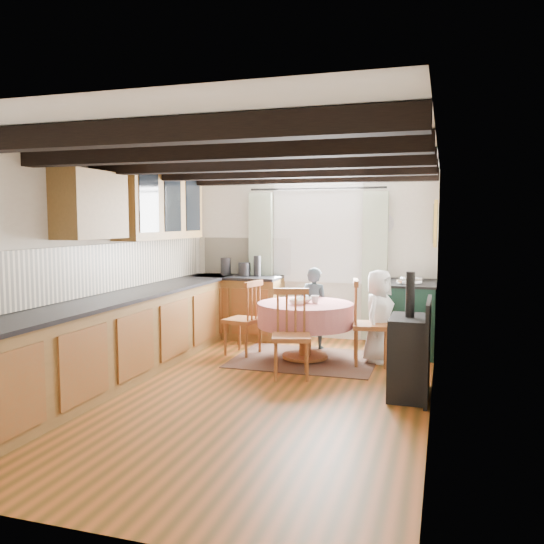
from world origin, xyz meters
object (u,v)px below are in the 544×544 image
(chair_near, at_px, (291,334))
(child_far, at_px, (314,308))
(chair_right, at_px, (370,322))
(cast_iron_stove, at_px, (409,335))
(cup, at_px, (315,299))
(chair_left, at_px, (243,317))
(dining_table, at_px, (305,331))
(child_right, at_px, (379,316))
(aga_range, at_px, (409,316))

(chair_near, height_order, child_far, child_far)
(chair_right, bearing_deg, child_far, 42.69)
(chair_right, relative_size, cast_iron_stove, 0.84)
(chair_near, xyz_separation_m, cup, (0.08, 0.82, 0.28))
(chair_left, height_order, chair_right, chair_right)
(chair_near, bearing_deg, cup, 68.38)
(dining_table, height_order, child_right, child_right)
(chair_near, xyz_separation_m, aga_range, (1.18, 1.63, -0.01))
(dining_table, distance_m, chair_left, 0.86)
(dining_table, relative_size, cast_iron_stove, 0.96)
(dining_table, height_order, chair_near, chair_near)
(dining_table, distance_m, aga_range, 1.47)
(chair_near, distance_m, aga_range, 2.01)
(dining_table, bearing_deg, chair_right, 0.89)
(child_right, bearing_deg, chair_left, 108.85)
(dining_table, bearing_deg, child_right, 10.52)
(chair_right, bearing_deg, cup, 79.99)
(chair_right, relative_size, child_far, 0.93)
(chair_near, xyz_separation_m, chair_right, (0.77, 0.82, 0.03))
(chair_left, relative_size, cast_iron_stove, 0.78)
(aga_range, relative_size, cup, 9.83)
(cast_iron_stove, bearing_deg, dining_table, 139.86)
(child_right, bearing_deg, dining_table, 115.37)
(dining_table, height_order, aga_range, aga_range)
(chair_right, distance_m, child_right, 0.18)
(chair_near, relative_size, chair_right, 0.95)
(dining_table, distance_m, chair_near, 0.82)
(dining_table, bearing_deg, cast_iron_stove, -40.14)
(child_far, distance_m, cup, 0.69)
(child_far, bearing_deg, cast_iron_stove, 141.55)
(chair_left, xyz_separation_m, cup, (0.97, -0.03, 0.28))
(dining_table, xyz_separation_m, child_right, (0.88, 0.16, 0.21))
(chair_left, relative_size, child_far, 0.88)
(chair_left, xyz_separation_m, aga_range, (2.06, 0.78, -0.01))
(chair_right, bearing_deg, chair_left, 78.74)
(dining_table, height_order, chair_right, chair_right)
(chair_near, relative_size, cast_iron_stove, 0.79)
(aga_range, bearing_deg, chair_near, -125.82)
(chair_left, distance_m, cup, 1.01)
(dining_table, relative_size, chair_near, 1.21)
(chair_near, distance_m, cast_iron_stove, 1.33)
(chair_left, distance_m, aga_range, 2.21)
(child_far, bearing_deg, cup, 117.54)
(child_right, bearing_deg, chair_near, 153.87)
(cast_iron_stove, relative_size, cup, 11.79)
(aga_range, height_order, child_right, child_right)
(chair_right, xyz_separation_m, child_right, (0.08, 0.15, 0.05))
(dining_table, bearing_deg, cup, 4.87)
(chair_right, height_order, child_right, child_right)
(dining_table, relative_size, chair_right, 1.15)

